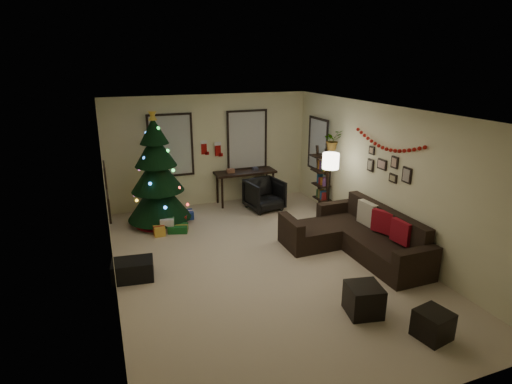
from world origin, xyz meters
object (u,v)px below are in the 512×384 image
desk_chair (264,195)px  bookshelf (322,180)px  desk (245,175)px  sofa (357,237)px  christmas_tree (157,177)px

desk_chair → bookshelf: bookshelf is taller
desk → desk_chair: bearing=-68.3°
desk → bookshelf: bearing=-39.3°
desk → bookshelf: bookshelf is taller
sofa → desk: 3.57m
desk → bookshelf: 1.93m
desk_chair → bookshelf: (1.23, -0.57, 0.39)m
desk → desk_chair: 0.78m
christmas_tree → bookshelf: size_ratio=1.63×
christmas_tree → desk_chair: christmas_tree is taller
christmas_tree → desk: size_ratio=1.68×
christmas_tree → sofa: 4.35m
sofa → bookshelf: bookshelf is taller
christmas_tree → desk_chair: (2.49, -0.02, -0.69)m
sofa → bookshelf: 2.26m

